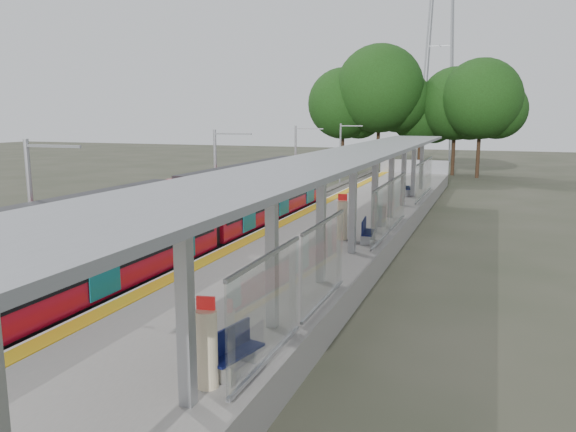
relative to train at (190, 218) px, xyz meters
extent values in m
cube|color=#59544C|center=(0.00, 6.69, -1.93)|extent=(3.00, 70.00, 0.24)
cube|color=gray|center=(4.50, 6.69, -1.55)|extent=(6.00, 50.00, 1.00)
cube|color=gold|center=(1.95, 6.69, -1.04)|extent=(0.60, 50.00, 0.02)
cube|color=#9EA0A5|center=(4.50, 31.64, -0.45)|extent=(6.00, 0.10, 1.20)
cube|color=black|center=(0.00, -7.02, -1.40)|extent=(2.50, 13.50, 0.70)
cube|color=red|center=(0.00, -7.02, 0.20)|extent=(2.65, 13.50, 2.50)
cube|color=black|center=(0.00, -7.02, 0.25)|extent=(2.72, 12.96, 1.20)
cube|color=black|center=(0.00, -7.02, 1.50)|extent=(2.40, 12.82, 0.15)
cube|color=#0B6473|center=(1.36, -7.02, 0.05)|extent=(0.04, 1.30, 2.00)
cube|color=black|center=(0.00, 7.08, -1.40)|extent=(2.50, 13.50, 0.70)
cube|color=red|center=(0.00, 7.08, 0.20)|extent=(2.65, 13.50, 2.50)
cube|color=black|center=(0.00, 7.08, 0.25)|extent=(2.72, 12.96, 1.20)
cube|color=black|center=(0.00, 7.08, 1.50)|extent=(2.40, 12.83, 0.15)
cube|color=#0B6473|center=(1.36, 7.08, 0.05)|extent=(0.04, 1.30, 2.00)
cylinder|color=black|center=(0.00, 2.36, -1.70)|extent=(2.20, 0.70, 0.70)
cube|color=black|center=(0.00, 0.03, -0.05)|extent=(2.30, 0.80, 2.40)
cube|color=#9EA0A5|center=(6.50, -11.31, 0.70)|extent=(0.25, 0.25, 3.50)
cube|color=#9EA0A5|center=(6.50, -7.31, 0.70)|extent=(0.25, 0.25, 3.50)
cube|color=#9EA0A5|center=(6.50, -3.31, 0.70)|extent=(0.25, 0.25, 3.50)
cube|color=#9EA0A5|center=(6.50, 0.69, 0.70)|extent=(0.25, 0.25, 3.50)
cube|color=#9EA0A5|center=(6.50, 4.69, 0.70)|extent=(0.25, 0.25, 3.50)
cube|color=#9EA0A5|center=(6.50, 8.69, 0.70)|extent=(0.25, 0.25, 3.50)
cube|color=#9EA0A5|center=(6.50, 12.69, 0.70)|extent=(0.25, 0.25, 3.50)
cube|color=#9EA0A5|center=(6.50, 16.69, 0.70)|extent=(0.25, 0.25, 3.50)
cube|color=#9EA0A5|center=(6.50, 20.69, 0.70)|extent=(0.25, 0.25, 3.50)
cube|color=gray|center=(6.10, 2.69, 2.53)|extent=(3.20, 38.00, 0.16)
cylinder|color=#9EA0A5|center=(4.55, 2.69, 2.45)|extent=(0.24, 38.00, 0.24)
cube|color=silver|center=(7.20, -9.31, 0.15)|extent=(0.05, 3.70, 2.20)
cube|color=silver|center=(7.20, -5.31, 0.15)|extent=(0.05, 3.70, 2.20)
cube|color=silver|center=(7.20, 2.69, 0.15)|extent=(0.05, 3.70, 2.20)
cube|color=silver|center=(7.20, 6.69, 0.15)|extent=(0.05, 3.70, 2.20)
cube|color=silver|center=(7.20, 14.69, 0.15)|extent=(0.05, 3.70, 2.20)
cube|color=silver|center=(7.20, 18.69, 0.15)|extent=(0.05, 3.70, 2.20)
cylinder|color=#382316|center=(-4.14, 39.28, 0.40)|extent=(0.36, 0.36, 4.91)
sphere|color=#194915|center=(-4.14, 39.28, 5.31)|extent=(7.46, 7.46, 7.46)
cylinder|color=#382316|center=(-0.21, 38.76, 0.89)|extent=(0.36, 0.36, 5.88)
sphere|color=#194915|center=(-0.21, 38.76, 6.76)|extent=(8.93, 8.93, 8.93)
cylinder|color=#382316|center=(3.60, 42.03, 0.08)|extent=(0.36, 0.36, 4.27)
sphere|color=#194915|center=(3.60, 42.03, 4.35)|extent=(6.49, 6.49, 6.49)
cylinder|color=#382316|center=(7.18, 41.00, 0.38)|extent=(0.36, 0.36, 4.87)
sphere|color=#194915|center=(7.18, 41.00, 5.25)|extent=(7.40, 7.40, 7.40)
cylinder|color=#382316|center=(9.67, 39.22, 0.52)|extent=(0.36, 0.36, 5.13)
sphere|color=#194915|center=(9.67, 39.22, 5.65)|extent=(7.80, 7.80, 7.80)
cylinder|color=#9EA0A5|center=(-1.80, -6.31, 0.65)|extent=(0.16, 0.16, 5.40)
cube|color=#9EA0A5|center=(-0.80, -6.31, 3.15)|extent=(2.00, 0.08, 0.08)
cylinder|color=#9EA0A5|center=(-1.80, 5.69, 0.65)|extent=(0.16, 0.16, 5.40)
cube|color=#9EA0A5|center=(-0.80, 5.69, 3.15)|extent=(2.00, 0.08, 0.08)
cylinder|color=#9EA0A5|center=(-1.80, 17.69, 0.65)|extent=(0.16, 0.16, 5.40)
cube|color=#9EA0A5|center=(-0.80, 17.69, 3.15)|extent=(2.00, 0.08, 0.08)
cylinder|color=#9EA0A5|center=(-1.80, 29.69, 0.65)|extent=(0.16, 0.16, 5.40)
cube|color=#9EA0A5|center=(-0.80, 29.69, 3.15)|extent=(2.00, 0.08, 0.08)
cube|color=#0E1447|center=(6.77, -9.89, -0.64)|extent=(0.71, 1.43, 0.05)
cube|color=#0E1447|center=(6.59, -9.89, -0.37)|extent=(0.36, 1.35, 0.50)
cube|color=#9EA0A5|center=(6.77, -10.44, -0.85)|extent=(0.37, 0.14, 0.40)
cube|color=#9EA0A5|center=(6.77, -9.34, -0.85)|extent=(0.37, 0.14, 0.40)
cube|color=#0E1447|center=(6.70, 2.62, -0.64)|extent=(0.58, 1.43, 0.06)
cube|color=#0E1447|center=(6.51, 2.62, -0.36)|extent=(0.22, 1.39, 0.51)
cube|color=#9EA0A5|center=(6.70, 2.06, -0.85)|extent=(0.37, 0.10, 0.41)
cube|color=#9EA0A5|center=(6.70, 3.18, -0.85)|extent=(0.37, 0.10, 0.41)
cube|color=#0E1447|center=(6.02, 17.03, -0.56)|extent=(0.76, 1.71, 0.07)
cube|color=#0E1447|center=(5.80, 17.03, -0.23)|extent=(0.34, 1.64, 0.60)
cube|color=#9EA0A5|center=(6.02, 16.37, -0.81)|extent=(0.44, 0.14, 0.48)
cube|color=#9EA0A5|center=(6.02, 17.69, -0.81)|extent=(0.44, 0.14, 0.48)
cylinder|color=beige|center=(6.51, -10.61, -0.30)|extent=(0.40, 0.40, 1.51)
cube|color=red|center=(6.51, -10.61, 0.61)|extent=(0.36, 0.13, 0.25)
cylinder|color=beige|center=(5.55, 2.81, -0.25)|extent=(0.43, 0.43, 1.61)
cube|color=red|center=(5.55, 2.81, 0.72)|extent=(0.38, 0.09, 0.27)
cylinder|color=#9EA0A5|center=(6.52, 6.16, -0.58)|extent=(0.61, 0.61, 0.95)
camera|label=1|loc=(11.38, -19.37, 4.02)|focal=35.00mm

